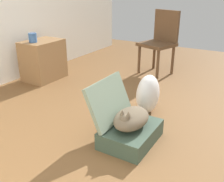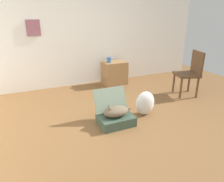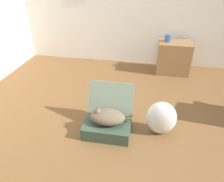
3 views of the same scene
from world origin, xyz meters
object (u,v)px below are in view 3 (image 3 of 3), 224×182
suitcase_base (108,127)px  plastic_bag_white (161,118)px  cat (107,116)px  side_table (173,58)px  vase_tall (168,38)px

suitcase_base → plastic_bag_white: plastic_bag_white is taller
cat → side_table: 2.11m
cat → plastic_bag_white: size_ratio=1.15×
side_table → suitcase_base: bearing=-114.3°
vase_tall → cat: bearing=-110.6°
suitcase_base → vase_tall: (0.72, 1.93, 0.57)m
suitcase_base → cat: cat is taller
cat → side_table: bearing=65.6°
plastic_bag_white → vase_tall: (0.09, 1.82, 0.43)m
cat → vase_tall: bearing=69.4°
suitcase_base → side_table: (0.87, 1.92, 0.21)m
suitcase_base → plastic_bag_white: bearing=10.4°
plastic_bag_white → side_table: side_table is taller
cat → plastic_bag_white: (0.64, 0.12, -0.02)m
cat → suitcase_base: bearing=-3.9°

